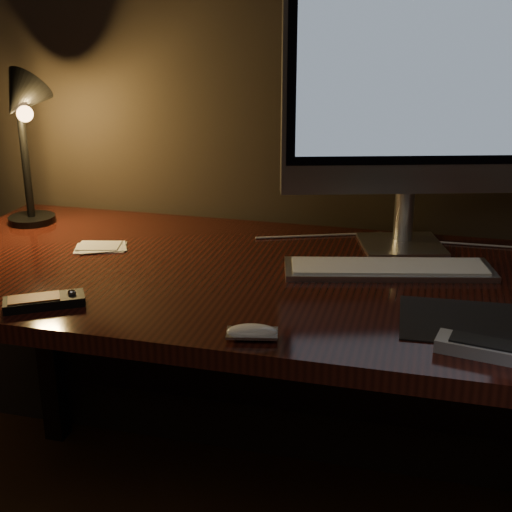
% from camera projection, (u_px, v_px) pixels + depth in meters
% --- Properties ---
extents(desk, '(1.60, 0.75, 0.75)m').
position_uv_depth(desk, '(269.00, 314.00, 1.66)').
color(desk, black).
rests_on(desk, ground).
extents(monitor, '(0.57, 0.22, 0.62)m').
position_uv_depth(monitor, '(412.00, 93.00, 1.59)').
color(monitor, silver).
rests_on(monitor, desk).
extents(keyboard, '(0.47, 0.23, 0.02)m').
position_uv_depth(keyboard, '(388.00, 268.00, 1.55)').
color(keyboard, silver).
rests_on(keyboard, desk).
extents(mousepad, '(0.26, 0.21, 0.00)m').
position_uv_depth(mousepad, '(468.00, 322.00, 1.31)').
color(mousepad, black).
rests_on(mousepad, desk).
extents(mouse, '(0.10, 0.07, 0.02)m').
position_uv_depth(mouse, '(252.00, 334.00, 1.25)').
color(mouse, white).
rests_on(mouse, desk).
extents(media_remote, '(0.16, 0.13, 0.03)m').
position_uv_depth(media_remote, '(44.00, 301.00, 1.38)').
color(media_remote, black).
rests_on(media_remote, desk).
extents(tv_remote, '(0.23, 0.09, 0.03)m').
position_uv_depth(tv_remote, '(505.00, 352.00, 1.17)').
color(tv_remote, '#949699').
rests_on(tv_remote, desk).
extents(papers, '(0.14, 0.12, 0.01)m').
position_uv_depth(papers, '(100.00, 247.00, 1.71)').
color(papers, white).
rests_on(papers, desk).
extents(desk_lamp, '(0.19, 0.21, 0.41)m').
position_uv_depth(desk_lamp, '(22.00, 121.00, 1.77)').
color(desk_lamp, black).
rests_on(desk_lamp, desk).
extents(cable, '(0.62, 0.11, 0.01)m').
position_uv_depth(cable, '(385.00, 241.00, 1.75)').
color(cable, white).
rests_on(cable, desk).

